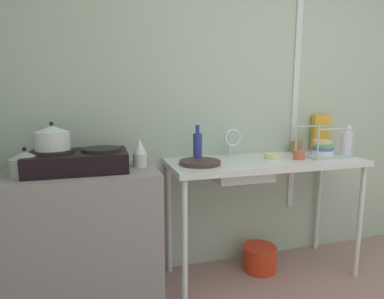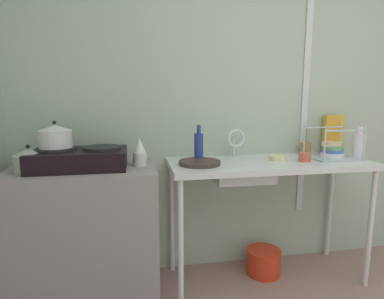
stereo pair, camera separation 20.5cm
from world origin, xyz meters
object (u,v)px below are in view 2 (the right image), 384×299
Objects in this scene: small_bowl_on_drainboard at (278,157)px; cereal_box at (333,134)px; pot_beside_stove at (29,161)px; faucet at (236,140)px; pot_on_left_burner at (55,136)px; sink_basin at (241,171)px; frying_pan at (200,163)px; percolator at (140,152)px; utensil_jar at (306,148)px; cup_by_rack at (305,157)px; bottle_by_sink at (199,147)px; bucket_on_floor at (263,262)px; dish_rack at (332,151)px; bottle_by_rack at (359,146)px; stove at (80,158)px.

small_bowl_on_drainboard is 0.61m from cereal_box.
faucet is at bearing 9.12° from pot_beside_stove.
pot_beside_stove is at bearing -149.51° from pot_on_left_burner.
sink_basin is at bearing -91.32° from faucet.
sink_basin is at bearing 5.73° from frying_pan.
faucet is (0.69, 0.12, 0.05)m from percolator.
percolator is at bearing -169.82° from faucet.
cup_by_rack is at bearing -121.29° from utensil_jar.
bucket_on_floor is at bearing -2.70° from bottle_by_sink.
pot_on_left_burner is 0.65× the size of cereal_box.
dish_rack is 1.47× the size of utensil_jar.
frying_pan is at bearing -6.67° from percolator.
cereal_box is (0.84, 0.22, 0.21)m from sink_basin.
frying_pan is 1.18× the size of bottle_by_rack.
frying_pan is 1.17m from bottle_by_rack.
stove is at bearing 178.43° from bottle_by_rack.
bucket_on_floor is (1.41, 0.05, -0.99)m from pot_on_left_burner.
bucket_on_floor is (-0.65, 0.10, -0.88)m from bottle_by_rack.
bottle_by_sink is (0.02, 0.11, 0.09)m from frying_pan.
bucket_on_floor is at bearing 2.19° from stove.
cup_by_rack is at bearing -179.11° from bottle_by_rack.
percolator is at bearing 176.49° from cup_by_rack.
pot_on_left_burner is 0.92m from bottle_by_sink.
bottle_by_rack reaches higher than small_bowl_on_drainboard.
faucet reaches higher than small_bowl_on_drainboard.
percolator is 1.42× the size of small_bowl_on_drainboard.
bottle_by_sink is 0.90m from utensil_jar.
bucket_on_floor is at bearing 13.97° from sink_basin.
utensil_jar reaches higher than stove.
pot_on_left_burner is 2.05m from cereal_box.
percolator is at bearing 177.68° from bottle_by_rack.
dish_rack is (2.02, 0.09, -0.02)m from pot_beside_stove.
stove reaches higher than cup_by_rack.
small_bowl_on_drainboard is at bearing 3.70° from pot_beside_stove.
cereal_box is at bearing 6.57° from stove.
frying_pan is 1.00m from dish_rack.
sink_basin is 0.88m from bottle_by_rack.
bucket_on_floor is at bearing 171.13° from bottle_by_rack.
pot_beside_stove is 1.06m from bottle_by_sink.
stove reaches higher than frying_pan.
cereal_box is (1.14, 0.25, 0.14)m from frying_pan.
dish_rack reaches higher than small_bowl_on_drainboard.
sink_basin is at bearing -166.03° from bucket_on_floor.
pot_beside_stove is 2.03m from dish_rack.
percolator reaches higher than cup_by_rack.
percolator is 1.39m from dish_rack.
pot_on_left_burner reaches higher than frying_pan.
bottle_by_rack is at bearing -7.56° from small_bowl_on_drainboard.
dish_rack is 1.39× the size of bottle_by_rack.
cup_by_rack is at bearing -2.07° from pot_on_left_burner.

